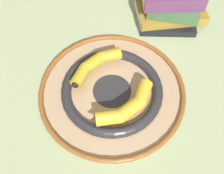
{
  "coord_description": "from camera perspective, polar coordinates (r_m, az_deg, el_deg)",
  "views": [
    {
      "loc": [
        -0.25,
        -0.26,
        0.61
      ],
      "look_at": [
        0.01,
        -0.02,
        0.04
      ],
      "focal_mm": 42.0,
      "sensor_mm": 36.0,
      "label": 1
    }
  ],
  "objects": [
    {
      "name": "decorative_bowl",
      "position": [
        0.69,
        -0.0,
        -0.89
      ],
      "size": [
        0.39,
        0.39,
        0.03
      ],
      "color": "tan",
      "rests_on": "ground_plane"
    },
    {
      "name": "book_stack",
      "position": [
        0.86,
        12.55,
        17.41
      ],
      "size": [
        0.24,
        0.24,
        0.12
      ],
      "rotation": [
        0.0,
        0.0,
        2.28
      ],
      "color": "black",
      "rests_on": "ground_plane"
    },
    {
      "name": "banana_b",
      "position": [
        0.7,
        -3.53,
        5.07
      ],
      "size": [
        0.18,
        0.07,
        0.03
      ],
      "rotation": [
        0.0,
        0.0,
        9.32
      ],
      "color": "gold",
      "rests_on": "decorative_bowl"
    },
    {
      "name": "banana_a",
      "position": [
        0.63,
        3.16,
        -4.39
      ],
      "size": [
        0.19,
        0.08,
        0.03
      ],
      "rotation": [
        0.0,
        0.0,
        6.13
      ],
      "color": "yellow",
      "rests_on": "decorative_bowl"
    },
    {
      "name": "ground_plane",
      "position": [
        0.71,
        -2.05,
        -0.98
      ],
      "size": [
        2.8,
        2.8,
        0.0
      ],
      "primitive_type": "plane",
      "color": "#B2C693"
    }
  ]
}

